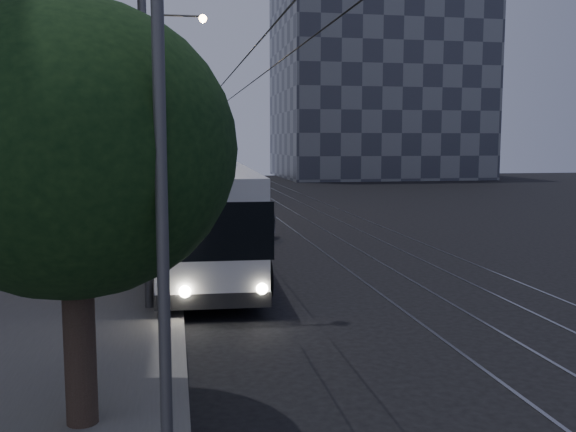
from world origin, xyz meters
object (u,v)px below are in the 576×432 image
(car_white_b, at_px, (199,194))
(car_white_c, at_px, (187,192))
(streetlamp_near, at_px, (161,41))
(car_white_a, at_px, (194,211))
(trolleybus, at_px, (208,215))
(pickup_silver, at_px, (223,224))
(car_white_d, at_px, (186,185))
(streetlamp_far, at_px, (168,93))

(car_white_b, distance_m, car_white_c, 2.34)
(car_white_c, xyz_separation_m, streetlamp_near, (-1.08, -28.03, 5.67))
(car_white_a, bearing_deg, car_white_c, 88.75)
(trolleybus, xyz_separation_m, car_white_b, (0.50, 20.66, -1.00))
(car_white_a, relative_size, car_white_b, 0.86)
(car_white_b, bearing_deg, car_white_c, 111.71)
(pickup_silver, xyz_separation_m, car_white_d, (-0.92, 25.34, -0.14))
(pickup_silver, relative_size, car_white_a, 1.40)
(car_white_c, height_order, car_white_d, car_white_c)
(car_white_a, bearing_deg, streetlamp_far, 100.76)
(trolleybus, relative_size, car_white_c, 2.86)
(streetlamp_near, bearing_deg, trolleybus, 76.06)
(trolleybus, distance_m, pickup_silver, 4.81)
(car_white_a, distance_m, car_white_c, 12.23)
(streetlamp_near, bearing_deg, car_white_a, 85.91)
(car_white_a, bearing_deg, pickup_silver, -82.23)
(car_white_a, height_order, car_white_c, car_white_a)
(pickup_silver, distance_m, car_white_a, 6.08)
(car_white_a, distance_m, streetlamp_near, 16.82)
(pickup_silver, relative_size, car_white_c, 1.39)
(trolleybus, relative_size, car_white_d, 3.01)
(pickup_silver, xyz_separation_m, car_white_c, (-1.03, 18.23, -0.12))
(car_white_b, height_order, car_white_c, car_white_b)
(car_white_c, bearing_deg, streetlamp_near, -112.03)
(car_white_a, distance_m, car_white_d, 19.34)
(car_white_a, xyz_separation_m, car_white_b, (0.64, 10.00, -0.01))
(pickup_silver, bearing_deg, trolleybus, -75.56)
(trolleybus, bearing_deg, car_white_c, 92.72)
(pickup_silver, distance_m, car_white_b, 16.00)
(pickup_silver, xyz_separation_m, car_white_a, (-0.98, 6.00, -0.11))
(car_white_b, height_order, streetlamp_far, streetlamp_far)
(trolleybus, bearing_deg, pickup_silver, 82.08)
(trolleybus, relative_size, pickup_silver, 2.06)
(car_white_c, bearing_deg, streetlamp_far, -118.43)
(car_white_b, relative_size, car_white_c, 1.15)
(pickup_silver, height_order, streetlamp_far, streetlamp_far)
(pickup_silver, relative_size, streetlamp_far, 0.54)
(car_white_c, relative_size, streetlamp_far, 0.39)
(pickup_silver, distance_m, streetlamp_far, 12.80)
(pickup_silver, relative_size, car_white_d, 1.46)
(car_white_b, height_order, car_white_d, car_white_b)
(trolleybus, xyz_separation_m, streetlamp_near, (-1.28, -5.14, 4.66))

